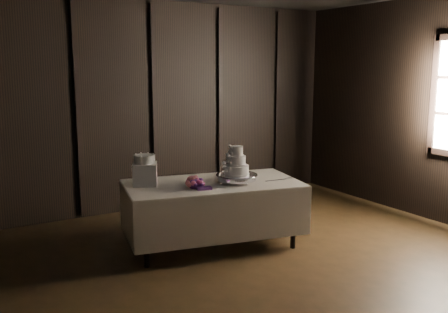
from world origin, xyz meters
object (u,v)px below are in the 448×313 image
cake_stand (237,178)px  wedding_cake (236,164)px  bouquet (195,183)px  small_cake (145,159)px  display_table (213,211)px  box_pedestal (145,174)px

cake_stand → wedding_cake: wedding_cake is taller
cake_stand → bouquet: 0.54m
cake_stand → small_cake: 1.07m
display_table → bouquet: bouquet is taller
wedding_cake → box_pedestal: 1.03m
display_table → cake_stand: bearing=-15.3°
cake_stand → box_pedestal: bearing=157.2°
display_table → wedding_cake: bearing=-20.4°
cake_stand → box_pedestal: (-0.96, 0.40, 0.08)m
box_pedestal → small_cake: (0.00, 0.00, 0.17)m
wedding_cake → cake_stand: bearing=43.6°
display_table → wedding_cake: (0.22, -0.14, 0.56)m
wedding_cake → small_cake: (-0.94, 0.42, 0.08)m
display_table → bouquet: 0.51m
display_table → box_pedestal: 0.90m
box_pedestal → small_cake: size_ratio=1.11×
display_table → cake_stand: size_ratio=4.46×
bouquet → cake_stand: bearing=0.2°
display_table → box_pedestal: size_ratio=8.30×
wedding_cake → small_cake: wedding_cake is taller
bouquet → small_cake: 0.63m
wedding_cake → bouquet: wedding_cake is taller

